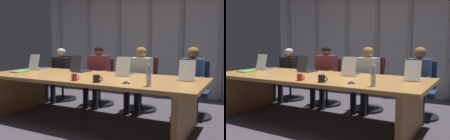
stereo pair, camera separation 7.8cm
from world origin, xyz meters
The scene contains 20 objects.
ground_plane centered at (0.00, 0.00, 0.00)m, with size 12.33×12.33×0.00m, color #47424C.
conference_table centered at (0.00, 0.00, 0.59)m, with size 3.52×1.36×0.74m.
curtain_backdrop centered at (0.00, 2.66, 1.46)m, with size 6.17×0.17×2.91m.
laptop_left_end centered at (-1.42, 0.36, 0.80)m, with size 0.25×0.42×0.30m.
laptop_left_mid centered at (-0.44, 0.37, 0.79)m, with size 0.23×0.37×0.30m.
laptop_center centered at (0.47, 0.34, 0.80)m, with size 0.27×0.43×0.30m.
laptop_right_mid centered at (1.45, 0.32, 0.79)m, with size 0.27×0.43×0.29m.
office_chair_left_end centered at (-1.40, 1.09, 0.36)m, with size 0.60×0.60×0.95m.
office_chair_left_mid centered at (-0.45, 1.09, 0.35)m, with size 0.60×0.60×0.92m.
office_chair_center centered at (0.46, 1.09, 0.36)m, with size 0.60×0.61×0.97m.
office_chair_right_mid centered at (1.41, 1.09, 0.35)m, with size 0.60×0.60×0.94m.
person_left_end centered at (-1.41, 0.93, 0.65)m, with size 0.41×0.56×1.14m.
person_left_mid centered at (-0.43, 0.94, 0.67)m, with size 0.45×0.57×1.18m.
person_center centered at (0.46, 0.94, 0.67)m, with size 0.41×0.56×1.18m.
person_right_mid centered at (1.39, 0.93, 0.67)m, with size 0.38×0.56×1.19m.
water_bottle_primary centered at (1.16, -0.47, 0.86)m, with size 0.06×0.06×0.27m.
coffee_mug_near centered at (0.10, -0.53, 0.79)m, with size 0.12×0.08×0.10m.
coffee_mug_far centered at (0.45, -0.50, 0.79)m, with size 0.14×0.09×0.10m.
conference_mic_left_side centered at (0.83, -0.40, 0.75)m, with size 0.11×0.11×0.04m, color black.
spiral_notepad centered at (-1.40, -0.13, 0.75)m, with size 0.22×0.31×0.03m.
Camera 1 is at (2.22, -3.34, 1.27)m, focal length 40.92 mm.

